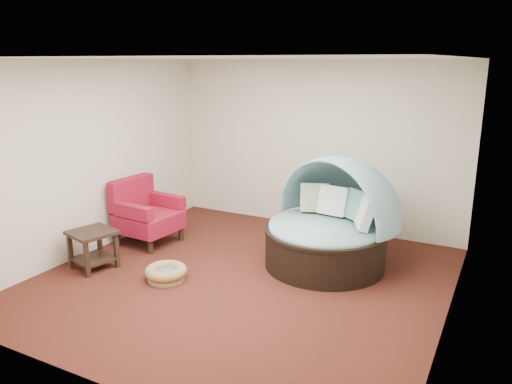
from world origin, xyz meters
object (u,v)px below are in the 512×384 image
at_px(red_armchair, 146,213).
at_px(pet_basket, 166,273).
at_px(canopy_daybed, 331,216).
at_px(side_table, 93,244).

bearing_deg(red_armchair, pet_basket, -36.71).
height_order(pet_basket, red_armchair, red_armchair).
height_order(canopy_daybed, pet_basket, canopy_daybed).
xyz_separation_m(canopy_daybed, pet_basket, (-1.70, -1.49, -0.61)).
xyz_separation_m(pet_basket, red_armchair, (-1.15, 1.00, 0.37)).
xyz_separation_m(canopy_daybed, red_armchair, (-2.85, -0.48, -0.24)).
bearing_deg(side_table, canopy_daybed, 29.88).
height_order(canopy_daybed, side_table, canopy_daybed).
relative_size(pet_basket, red_armchair, 0.58).
distance_m(pet_basket, side_table, 1.16).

